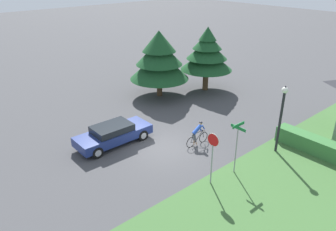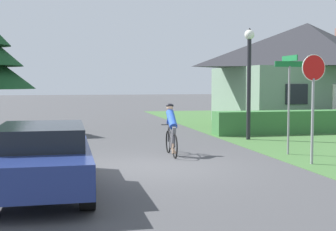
{
  "view_description": "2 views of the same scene",
  "coord_description": "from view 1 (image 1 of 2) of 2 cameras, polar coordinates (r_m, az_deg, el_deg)",
  "views": [
    {
      "loc": [
        12.93,
        -10.88,
        9.91
      ],
      "look_at": [
        -1.19,
        1.42,
        1.26
      ],
      "focal_mm": 35.0,
      "sensor_mm": 36.0,
      "label": 1
    },
    {
      "loc": [
        -1.91,
        -11.11,
        2.07
      ],
      "look_at": [
        1.02,
        2.06,
        1.12
      ],
      "focal_mm": 50.0,
      "sensor_mm": 36.0,
      "label": 2
    }
  ],
  "objects": [
    {
      "name": "stop_sign",
      "position": [
        15.77,
        7.77,
        -5.85
      ],
      "size": [
        0.67,
        0.08,
        2.77
      ],
      "rotation": [
        0.0,
        0.0,
        3.23
      ],
      "color": "gray",
      "rests_on": "ground"
    },
    {
      "name": "conifer_tall_far",
      "position": [
        27.91,
        6.78,
        10.67
      ],
      "size": [
        4.35,
        4.35,
        5.38
      ],
      "color": "#4C3823",
      "rests_on": "ground"
    },
    {
      "name": "street_name_sign",
      "position": [
        16.79,
        11.94,
        -4.09
      ],
      "size": [
        0.9,
        0.9,
        2.84
      ],
      "color": "gray",
      "rests_on": "ground"
    },
    {
      "name": "sedan_left_lane",
      "position": [
        19.95,
        -9.51,
        -3.18
      ],
      "size": [
        1.84,
        4.66,
        1.27
      ],
      "rotation": [
        0.0,
        0.0,
        1.56
      ],
      "color": "navy",
      "rests_on": "ground"
    },
    {
      "name": "ground_plane",
      "position": [
        19.59,
        -0.85,
        -5.6
      ],
      "size": [
        140.0,
        140.0,
        0.0
      ],
      "primitive_type": "plane",
      "color": "#424244"
    },
    {
      "name": "cyclist",
      "position": [
        19.64,
        5.12,
        -3.23
      ],
      "size": [
        0.44,
        1.72,
        1.49
      ],
      "rotation": [
        0.0,
        0.0,
        1.53
      ],
      "color": "black",
      "rests_on": "ground"
    },
    {
      "name": "street_lamp",
      "position": [
        19.13,
        19.21,
        0.91
      ],
      "size": [
        0.36,
        0.36,
        4.03
      ],
      "color": "black",
      "rests_on": "ground"
    },
    {
      "name": "conifer_tall_near",
      "position": [
        26.37,
        -1.54,
        9.89
      ],
      "size": [
        4.76,
        4.76,
        5.34
      ],
      "color": "#4C3823",
      "rests_on": "ground"
    }
  ]
}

